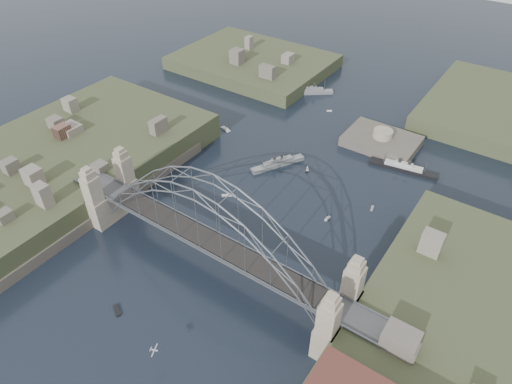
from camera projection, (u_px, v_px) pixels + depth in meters
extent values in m
plane|color=black|center=(211.00, 266.00, 103.16)|extent=(500.00, 500.00, 0.00)
cube|color=#444447|center=(209.00, 242.00, 98.11)|extent=(84.00, 6.00, 0.70)
cube|color=slate|center=(200.00, 248.00, 95.85)|extent=(84.00, 0.25, 0.50)
cube|color=slate|center=(217.00, 232.00, 99.67)|extent=(84.00, 0.25, 0.50)
cube|color=black|center=(209.00, 240.00, 97.76)|extent=(55.20, 5.20, 0.35)
cube|color=gray|center=(94.00, 198.00, 108.32)|extent=(3.40, 3.40, 17.70)
cube|color=gray|center=(126.00, 177.00, 114.68)|extent=(3.40, 3.40, 17.70)
cube|color=gray|center=(327.00, 327.00, 80.46)|extent=(3.40, 3.40, 17.70)
cube|color=gray|center=(351.00, 290.00, 86.82)|extent=(3.40, 3.40, 17.70)
cube|color=gray|center=(114.00, 202.00, 114.56)|extent=(4.08, 13.80, 8.00)
cube|color=gray|center=(337.00, 323.00, 86.71)|extent=(4.08, 13.80, 8.00)
cube|color=#3B4227|center=(52.00, 173.00, 127.55)|extent=(50.00, 90.00, 12.00)
cube|color=#4E473E|center=(106.00, 205.00, 118.23)|extent=(6.00, 70.00, 4.00)
cube|color=#4E473E|center=(354.00, 343.00, 86.83)|extent=(6.00, 70.00, 4.00)
cube|color=#3B4227|center=(253.00, 67.00, 187.64)|extent=(60.00, 45.00, 9.00)
cube|color=#4E473E|center=(380.00, 146.00, 142.73)|extent=(22.00, 16.00, 7.00)
cylinder|color=gray|center=(383.00, 134.00, 139.76)|extent=(6.00, 6.00, 2.40)
cube|color=gray|center=(278.00, 165.00, 133.54)|extent=(10.16, 16.03, 1.51)
cube|color=gray|center=(278.00, 161.00, 132.82)|extent=(5.98, 9.04, 1.14)
cube|color=gray|center=(278.00, 159.00, 132.29)|extent=(3.14, 4.33, 0.76)
cylinder|color=black|center=(274.00, 158.00, 131.45)|extent=(0.82, 0.82, 1.51)
cylinder|color=black|center=(282.00, 156.00, 132.28)|extent=(0.82, 0.82, 1.51)
cylinder|color=slate|center=(263.00, 162.00, 130.22)|extent=(0.15, 0.15, 3.78)
cylinder|color=slate|center=(293.00, 153.00, 133.76)|extent=(0.15, 0.15, 3.78)
cube|color=gray|center=(311.00, 93.00, 169.44)|extent=(14.36, 11.97, 1.65)
cube|color=gray|center=(311.00, 90.00, 168.66)|extent=(8.18, 6.94, 1.24)
cube|color=gray|center=(311.00, 87.00, 168.08)|extent=(4.01, 3.53, 0.82)
cylinder|color=black|center=(308.00, 86.00, 167.57)|extent=(0.82, 0.82, 1.65)
cylinder|color=black|center=(315.00, 86.00, 167.67)|extent=(0.82, 0.82, 1.65)
cylinder|color=slate|center=(298.00, 87.00, 167.53)|extent=(0.16, 0.16, 4.12)
cylinder|color=slate|center=(325.00, 86.00, 167.98)|extent=(0.16, 0.16, 4.12)
cube|color=black|center=(403.00, 169.00, 131.81)|extent=(20.02, 5.76, 1.44)
cube|color=silver|center=(404.00, 166.00, 131.13)|extent=(11.10, 3.70, 1.08)
cube|color=silver|center=(404.00, 164.00, 130.62)|extent=(5.13, 2.24, 0.72)
cylinder|color=black|center=(400.00, 161.00, 130.69)|extent=(0.97, 0.97, 1.44)
cylinder|color=black|center=(410.00, 163.00, 129.75)|extent=(0.97, 0.97, 1.44)
cylinder|color=slate|center=(384.00, 157.00, 132.34)|extent=(0.14, 0.14, 3.61)
cylinder|color=slate|center=(426.00, 168.00, 128.32)|extent=(0.14, 0.14, 3.61)
cube|color=silver|center=(154.00, 350.00, 81.35)|extent=(1.37, 0.74, 0.24)
cube|color=silver|center=(154.00, 350.00, 81.32)|extent=(1.23, 2.64, 0.05)
cube|color=silver|center=(151.00, 349.00, 81.38)|extent=(0.44, 0.85, 0.30)
cube|color=silver|center=(227.00, 195.00, 122.76)|extent=(2.68, 2.61, 0.45)
cube|color=silver|center=(328.00, 219.00, 115.45)|extent=(0.83, 2.06, 0.45)
cube|color=silver|center=(328.00, 218.00, 115.20)|extent=(0.66, 1.25, 0.40)
cylinder|color=black|center=(328.00, 216.00, 114.92)|extent=(0.16, 0.16, 0.70)
cube|color=silver|center=(117.00, 310.00, 93.63)|extent=(3.18, 2.31, 0.45)
cube|color=silver|center=(372.00, 208.00, 118.56)|extent=(1.06, 2.16, 0.45)
cube|color=silver|center=(226.00, 129.00, 149.45)|extent=(4.06, 2.18, 0.45)
cube|color=silver|center=(225.00, 128.00, 149.20)|extent=(2.51, 1.62, 0.40)
cylinder|color=black|center=(225.00, 127.00, 148.92)|extent=(0.16, 0.16, 0.70)
cube|color=silver|center=(307.00, 171.00, 131.47)|extent=(0.82, 1.68, 0.45)
cylinder|color=slate|center=(307.00, 168.00, 130.80)|extent=(0.08, 0.08, 2.20)
cone|color=silver|center=(307.00, 168.00, 130.80)|extent=(1.21, 1.40, 1.92)
cube|color=silver|center=(329.00, 111.00, 159.15)|extent=(1.95, 1.57, 0.45)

